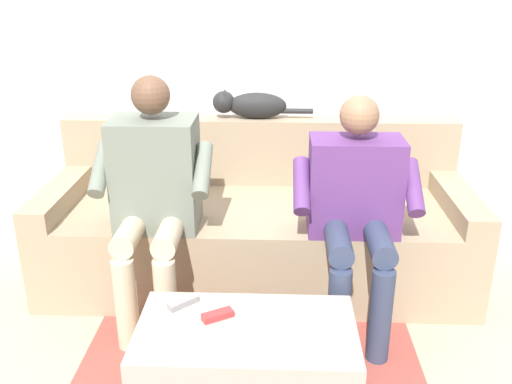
% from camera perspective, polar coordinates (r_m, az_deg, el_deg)
% --- Properties ---
extents(ground_plane, '(8.00, 8.00, 0.00)m').
position_cam_1_polar(ground_plane, '(2.63, -0.50, -16.02)').
color(ground_plane, tan).
extents(back_wall, '(5.01, 0.06, 2.57)m').
position_cam_1_polar(back_wall, '(3.41, 0.51, 16.18)').
color(back_wall, silver).
rests_on(back_wall, ground).
extents(couch, '(2.25, 0.87, 0.82)m').
position_cam_1_polar(couch, '(3.11, 0.12, -3.52)').
color(couch, '#9E896B').
rests_on(couch, ground).
extents(coffee_table, '(0.82, 0.47, 0.38)m').
position_cam_1_polar(coffee_table, '(2.24, -0.96, -17.59)').
color(coffee_table, '#A89E8E').
rests_on(coffee_table, ground).
extents(person_left_seated, '(0.58, 0.56, 1.10)m').
position_cam_1_polar(person_left_seated, '(2.60, 10.15, -0.96)').
color(person_left_seated, '#5B3370').
rests_on(person_left_seated, ground).
extents(person_right_seated, '(0.54, 0.56, 1.17)m').
position_cam_1_polar(person_right_seated, '(2.65, -10.35, 0.50)').
color(person_right_seated, slate).
rests_on(person_right_seated, ground).
extents(cat_on_backrest, '(0.57, 0.13, 0.16)m').
position_cam_1_polar(cat_on_backrest, '(3.20, -0.65, 8.89)').
color(cat_on_backrest, black).
rests_on(cat_on_backrest, couch).
extents(remote_white, '(0.12, 0.04, 0.02)m').
position_cam_1_polar(remote_white, '(2.17, 3.75, -12.41)').
color(remote_white, white).
rests_on(remote_white, coffee_table).
extents(remote_gray, '(0.12, 0.11, 0.02)m').
position_cam_1_polar(remote_gray, '(2.25, -7.44, -11.13)').
color(remote_gray, gray).
rests_on(remote_gray, coffee_table).
extents(remote_red, '(0.13, 0.10, 0.03)m').
position_cam_1_polar(remote_red, '(2.17, -3.93, -12.42)').
color(remote_red, '#B73333').
rests_on(remote_red, coffee_table).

